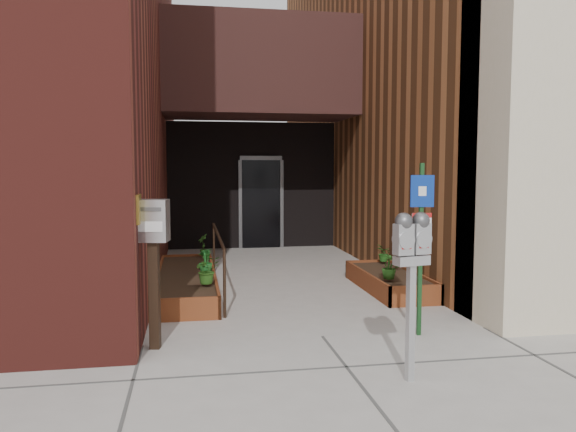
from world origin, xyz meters
name	(u,v)px	position (x,y,z in m)	size (l,w,h in m)	color
ground	(322,336)	(0.00, 0.00, 0.00)	(80.00, 80.00, 0.00)	#9E9991
architecture	(245,32)	(-0.18, 6.89, 4.98)	(20.00, 14.60, 10.00)	maroon
planter_left	(186,282)	(-1.55, 2.70, 0.13)	(0.90, 3.60, 0.30)	brown
planter_right	(389,282)	(1.60, 2.20, 0.13)	(0.80, 2.20, 0.30)	brown
handrail	(218,243)	(-1.05, 2.65, 0.75)	(0.04, 3.34, 0.90)	black
parking_meter	(412,251)	(0.47, -1.43, 1.18)	(0.35, 0.19, 1.53)	#B0B1B3
sign_post	(421,230)	(1.11, -0.14, 1.21)	(0.27, 0.07, 1.97)	#163C19
payment_dropbox	(153,242)	(-1.85, -0.10, 1.15)	(0.35, 0.29, 1.59)	black
shrub_left_a	(207,270)	(-1.25, 1.74, 0.49)	(0.35, 0.35, 0.39)	#2C5E1A
shrub_left_b	(205,261)	(-1.25, 2.64, 0.46)	(0.18, 0.18, 0.33)	#1A4E16
shrub_left_c	(206,261)	(-1.25, 2.52, 0.49)	(0.21, 0.21, 0.38)	#1C6322
shrub_left_d	(203,245)	(-1.25, 4.27, 0.50)	(0.21, 0.21, 0.41)	#275A19
shrub_right_a	(389,266)	(1.38, 1.62, 0.49)	(0.21, 0.21, 0.37)	#225217
shrub_right_b	(398,258)	(1.85, 2.51, 0.45)	(0.15, 0.15, 0.29)	#245418
shrub_right_c	(384,253)	(1.82, 3.07, 0.45)	(0.27, 0.27, 0.30)	#225D1A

